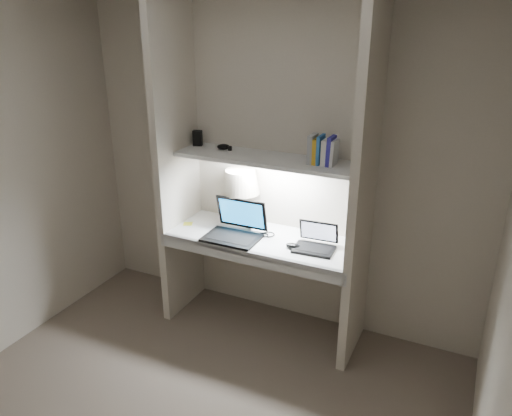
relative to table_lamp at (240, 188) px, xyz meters
The scene contains 17 objects.
back_wall 0.34m from the table_lamp, 24.17° to the left, with size 3.20×0.01×2.50m, color beige.
alcove_panel_left 0.53m from the table_lamp, 161.40° to the right, with size 0.06×0.55×2.50m, color beige.
alcove_panel_right 1.02m from the table_lamp, ahead, with size 0.06×0.55×2.50m, color beige.
desk 0.44m from the table_lamp, 31.15° to the right, with size 1.40×0.55×0.04m, color white.
desk_apron 0.61m from the table_lamp, 58.00° to the right, with size 1.46×0.03×0.10m, color silver.
shelf 0.39m from the table_lamp, 13.53° to the right, with size 1.40×0.36×0.03m, color silver.
strip_light 0.37m from the table_lamp, 13.53° to the right, with size 0.60×0.04×0.01m, color white.
table_lamp is the anchor object (origin of this frame).
laptop_main 0.33m from the table_lamp, 72.68° to the right, with size 0.41×0.35×0.27m.
laptop_netbook 0.75m from the table_lamp, 13.40° to the right, with size 0.30×0.27×0.18m.
speaker 0.26m from the table_lamp, 18.31° to the right, with size 0.09×0.07×0.13m, color silver.
mouse 0.65m from the table_lamp, 23.52° to the right, with size 0.10×0.06×0.04m, color black.
cable_coil 0.43m from the table_lamp, 20.14° to the right, with size 0.10×0.10×0.01m, color black.
sticky_note 0.52m from the table_lamp, 153.79° to the right, with size 0.07×0.07×0.00m, color yellow.
book_row 0.77m from the table_lamp, ahead, with size 0.19×0.13×0.20m.
shelf_box 0.52m from the table_lamp, behind, with size 0.07×0.05×0.12m, color black.
shelf_gadget 0.34m from the table_lamp, behind, with size 0.10×0.07×0.04m, color black.
Camera 1 is at (1.41, -1.87, 2.35)m, focal length 35.00 mm.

